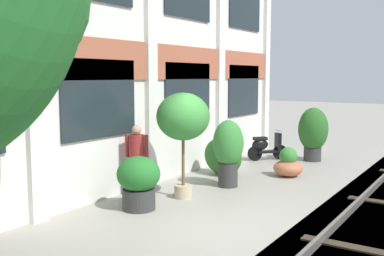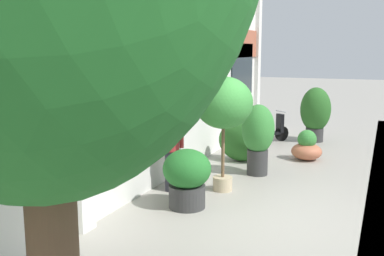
{
  "view_description": "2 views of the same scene",
  "coord_description": "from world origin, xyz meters",
  "px_view_note": "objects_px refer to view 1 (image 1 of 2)",
  "views": [
    {
      "loc": [
        -7.0,
        -4.2,
        2.74
      ],
      "look_at": [
        1.34,
        1.28,
        1.58
      ],
      "focal_mm": 42.0,
      "sensor_mm": 36.0,
      "label": 1
    },
    {
      "loc": [
        -7.37,
        -1.6,
        2.91
      ],
      "look_at": [
        0.67,
        1.89,
        1.37
      ],
      "focal_mm": 42.0,
      "sensor_mm": 36.0,
      "label": 2
    }
  ],
  "objects_px": {
    "potted_plant_wide_bowl": "(288,165)",
    "scooter_near_curb": "(266,147)",
    "potted_plant_terracotta_small": "(183,119)",
    "resident_by_doorway": "(137,158)",
    "potted_plant_glazed_jar": "(313,132)",
    "potted_plant_fluted_column": "(228,149)",
    "potted_plant_stone_basin": "(139,180)",
    "topiary_hedge": "(223,156)"
  },
  "relations": [
    {
      "from": "potted_plant_terracotta_small",
      "to": "topiary_hedge",
      "type": "relative_size",
      "value": 1.84
    },
    {
      "from": "potted_plant_glazed_jar",
      "to": "scooter_near_curb",
      "type": "distance_m",
      "value": 1.59
    },
    {
      "from": "potted_plant_terracotta_small",
      "to": "resident_by_doorway",
      "type": "relative_size",
      "value": 1.45
    },
    {
      "from": "potted_plant_glazed_jar",
      "to": "resident_by_doorway",
      "type": "height_order",
      "value": "potted_plant_glazed_jar"
    },
    {
      "from": "potted_plant_fluted_column",
      "to": "resident_by_doorway",
      "type": "xyz_separation_m",
      "value": [
        -1.92,
        1.31,
        -0.07
      ]
    },
    {
      "from": "potted_plant_stone_basin",
      "to": "topiary_hedge",
      "type": "distance_m",
      "value": 3.81
    },
    {
      "from": "potted_plant_wide_bowl",
      "to": "scooter_near_curb",
      "type": "distance_m",
      "value": 2.38
    },
    {
      "from": "resident_by_doorway",
      "to": "topiary_hedge",
      "type": "height_order",
      "value": "resident_by_doorway"
    },
    {
      "from": "potted_plant_fluted_column",
      "to": "scooter_near_curb",
      "type": "distance_m",
      "value": 3.86
    },
    {
      "from": "potted_plant_stone_basin",
      "to": "potted_plant_fluted_column",
      "type": "xyz_separation_m",
      "value": [
        2.71,
        -0.6,
        0.34
      ]
    },
    {
      "from": "potted_plant_glazed_jar",
      "to": "potted_plant_terracotta_small",
      "type": "distance_m",
      "value": 6.11
    },
    {
      "from": "scooter_near_curb",
      "to": "topiary_hedge",
      "type": "height_order",
      "value": "topiary_hedge"
    },
    {
      "from": "potted_plant_glazed_jar",
      "to": "scooter_near_curb",
      "type": "xyz_separation_m",
      "value": [
        -0.73,
        1.32,
        -0.52
      ]
    },
    {
      "from": "potted_plant_stone_basin",
      "to": "topiary_hedge",
      "type": "bearing_deg",
      "value": 2.51
    },
    {
      "from": "potted_plant_stone_basin",
      "to": "potted_plant_wide_bowl",
      "type": "xyz_separation_m",
      "value": [
        4.63,
        -1.43,
        -0.28
      ]
    },
    {
      "from": "resident_by_doorway",
      "to": "topiary_hedge",
      "type": "distance_m",
      "value": 3.09
    },
    {
      "from": "potted_plant_stone_basin",
      "to": "potted_plant_terracotta_small",
      "type": "relative_size",
      "value": 0.47
    },
    {
      "from": "potted_plant_wide_bowl",
      "to": "topiary_hedge",
      "type": "relative_size",
      "value": 0.63
    },
    {
      "from": "potted_plant_stone_basin",
      "to": "potted_plant_wide_bowl",
      "type": "bearing_deg",
      "value": -17.14
    },
    {
      "from": "potted_plant_wide_bowl",
      "to": "topiary_hedge",
      "type": "distance_m",
      "value": 1.8
    },
    {
      "from": "potted_plant_glazed_jar",
      "to": "potted_plant_fluted_column",
      "type": "distance_m",
      "value": 4.54
    },
    {
      "from": "potted_plant_glazed_jar",
      "to": "potted_plant_terracotta_small",
      "type": "height_order",
      "value": "potted_plant_terracotta_small"
    },
    {
      "from": "potted_plant_stone_basin",
      "to": "scooter_near_curb",
      "type": "height_order",
      "value": "potted_plant_stone_basin"
    },
    {
      "from": "resident_by_doorway",
      "to": "topiary_hedge",
      "type": "bearing_deg",
      "value": 138.34
    },
    {
      "from": "potted_plant_fluted_column",
      "to": "resident_by_doorway",
      "type": "bearing_deg",
      "value": 145.71
    },
    {
      "from": "potted_plant_stone_basin",
      "to": "resident_by_doorway",
      "type": "distance_m",
      "value": 1.09
    },
    {
      "from": "potted_plant_fluted_column",
      "to": "resident_by_doorway",
      "type": "distance_m",
      "value": 2.33
    },
    {
      "from": "potted_plant_glazed_jar",
      "to": "potted_plant_fluted_column",
      "type": "xyz_separation_m",
      "value": [
        -4.5,
        0.65,
        -0.01
      ]
    },
    {
      "from": "potted_plant_glazed_jar",
      "to": "potted_plant_stone_basin",
      "type": "relative_size",
      "value": 1.56
    },
    {
      "from": "potted_plant_terracotta_small",
      "to": "topiary_hedge",
      "type": "xyz_separation_m",
      "value": [
        2.57,
        0.43,
        -1.27
      ]
    },
    {
      "from": "scooter_near_curb",
      "to": "potted_plant_glazed_jar",
      "type": "bearing_deg",
      "value": -20.77
    },
    {
      "from": "potted_plant_glazed_jar",
      "to": "potted_plant_stone_basin",
      "type": "xyz_separation_m",
      "value": [
        -7.2,
        1.25,
        -0.35
      ]
    },
    {
      "from": "potted_plant_glazed_jar",
      "to": "scooter_near_curb",
      "type": "relative_size",
      "value": 1.56
    },
    {
      "from": "scooter_near_curb",
      "to": "potted_plant_fluted_column",
      "type": "bearing_deg",
      "value": -129.59
    },
    {
      "from": "potted_plant_wide_bowl",
      "to": "scooter_near_curb",
      "type": "height_order",
      "value": "scooter_near_curb"
    },
    {
      "from": "topiary_hedge",
      "to": "potted_plant_wide_bowl",
      "type": "bearing_deg",
      "value": -62.7
    },
    {
      "from": "potted_plant_wide_bowl",
      "to": "resident_by_doorway",
      "type": "height_order",
      "value": "resident_by_doorway"
    },
    {
      "from": "potted_plant_terracotta_small",
      "to": "scooter_near_curb",
      "type": "relative_size",
      "value": 2.14
    },
    {
      "from": "potted_plant_glazed_jar",
      "to": "potted_plant_wide_bowl",
      "type": "relative_size",
      "value": 2.14
    },
    {
      "from": "potted_plant_wide_bowl",
      "to": "potted_plant_terracotta_small",
      "type": "bearing_deg",
      "value": 161.06
    },
    {
      "from": "potted_plant_terracotta_small",
      "to": "resident_by_doorway",
      "type": "xyz_separation_m",
      "value": [
        -0.45,
        0.97,
        -0.91
      ]
    },
    {
      "from": "potted_plant_wide_bowl",
      "to": "potted_plant_fluted_column",
      "type": "relative_size",
      "value": 0.49
    }
  ]
}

